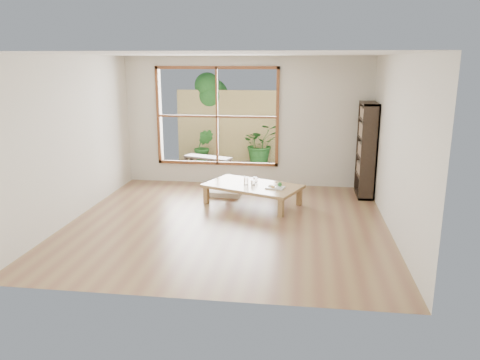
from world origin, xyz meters
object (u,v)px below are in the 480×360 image
object	(u,v)px
low_table	(253,187)
garden_bench	(208,159)
food_tray	(276,187)
bookshelf	(366,150)

from	to	relation	value
low_table	garden_bench	bearing A→B (deg)	141.80
low_table	food_tray	size ratio (longest dim) A/B	5.29
food_tray	garden_bench	xyz separation A→B (m)	(-1.70, 2.45, -0.07)
bookshelf	garden_bench	world-z (taller)	bookshelf
food_tray	bookshelf	bearing A→B (deg)	45.46
bookshelf	food_tray	bearing A→B (deg)	-147.40
bookshelf	food_tray	distance (m)	1.99
low_table	bookshelf	xyz separation A→B (m)	(2.05, 0.88, 0.57)
low_table	garden_bench	size ratio (longest dim) A/B	1.62
low_table	food_tray	distance (m)	0.46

